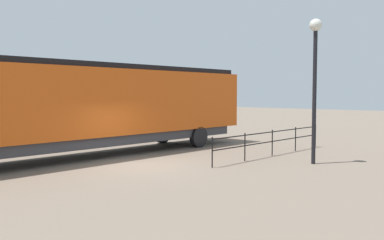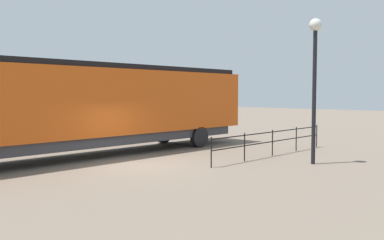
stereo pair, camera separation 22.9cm
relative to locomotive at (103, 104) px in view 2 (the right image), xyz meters
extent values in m
plane|color=#756656|center=(3.50, -0.75, -2.33)|extent=(120.00, 120.00, 0.00)
cube|color=#D15114|center=(0.00, -0.54, 0.12)|extent=(3.09, 17.39, 2.91)
cube|color=black|center=(0.00, 6.93, -0.31)|extent=(2.97, 2.46, 2.04)
cube|color=black|center=(0.00, -0.54, 1.70)|extent=(2.78, 16.70, 0.24)
cube|color=#38383D|center=(0.00, -0.54, -1.56)|extent=(2.78, 16.00, 0.45)
cylinder|color=black|center=(-1.40, 5.02, -1.78)|extent=(0.30, 1.10, 1.10)
cylinder|color=black|center=(1.40, 5.02, -1.78)|extent=(0.30, 1.10, 1.10)
cylinder|color=black|center=(8.26, 4.28, 0.36)|extent=(0.16, 0.16, 5.38)
sphere|color=silver|center=(8.26, 4.28, 3.20)|extent=(0.49, 0.49, 0.49)
cube|color=black|center=(5.84, 5.08, -1.24)|extent=(0.04, 8.50, 0.04)
cube|color=black|center=(5.84, 5.08, -1.68)|extent=(0.04, 8.50, 0.04)
cylinder|color=black|center=(5.84, 0.83, -1.74)|extent=(0.05, 0.05, 1.18)
cylinder|color=black|center=(5.84, 2.95, -1.74)|extent=(0.05, 0.05, 1.18)
cylinder|color=black|center=(5.84, 5.08, -1.74)|extent=(0.05, 0.05, 1.18)
cylinder|color=black|center=(5.84, 7.20, -1.74)|extent=(0.05, 0.05, 1.18)
cylinder|color=black|center=(5.84, 9.33, -1.74)|extent=(0.05, 0.05, 1.18)
camera|label=1|loc=(16.08, -11.39, 0.51)|focal=39.44mm
camera|label=2|loc=(16.24, -11.23, 0.51)|focal=39.44mm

